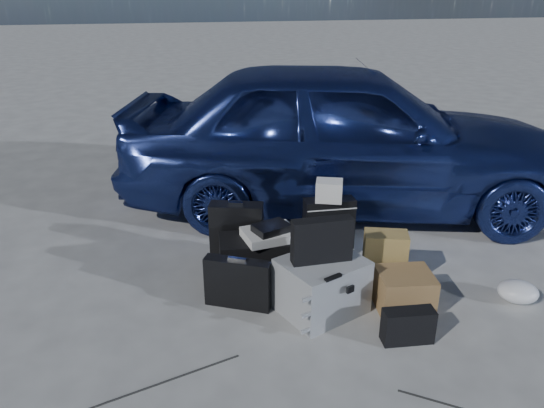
{
  "coord_description": "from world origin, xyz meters",
  "views": [
    {
      "loc": [
        -1.0,
        -3.06,
        2.3
      ],
      "look_at": [
        -0.21,
        0.85,
        0.61
      ],
      "focal_mm": 35.0,
      "sensor_mm": 36.0,
      "label": 1
    }
  ],
  "objects_px": {
    "pelican_case": "(322,286)",
    "car": "(346,135)",
    "briefcase": "(238,283)",
    "suitcase_left": "(237,235)",
    "cardboard_box": "(404,291)",
    "duffel_bag": "(268,259)",
    "suitcase_right": "(329,227)"
  },
  "relations": [
    {
      "from": "car",
      "to": "suitcase_left",
      "type": "distance_m",
      "value": 1.81
    },
    {
      "from": "car",
      "to": "cardboard_box",
      "type": "relative_size",
      "value": 11.67
    },
    {
      "from": "suitcase_right",
      "to": "pelican_case",
      "type": "bearing_deg",
      "value": -108.96
    },
    {
      "from": "pelican_case",
      "to": "cardboard_box",
      "type": "bearing_deg",
      "value": -32.62
    },
    {
      "from": "briefcase",
      "to": "suitcase_left",
      "type": "relative_size",
      "value": 0.87
    },
    {
      "from": "suitcase_left",
      "to": "cardboard_box",
      "type": "height_order",
      "value": "suitcase_left"
    },
    {
      "from": "car",
      "to": "pelican_case",
      "type": "height_order",
      "value": "car"
    },
    {
      "from": "pelican_case",
      "to": "suitcase_right",
      "type": "xyz_separation_m",
      "value": [
        0.31,
        0.85,
        0.06
      ]
    },
    {
      "from": "suitcase_left",
      "to": "car",
      "type": "bearing_deg",
      "value": 55.92
    },
    {
      "from": "suitcase_left",
      "to": "duffel_bag",
      "type": "bearing_deg",
      "value": -38.12
    },
    {
      "from": "suitcase_right",
      "to": "cardboard_box",
      "type": "distance_m",
      "value": 1.01
    },
    {
      "from": "car",
      "to": "briefcase",
      "type": "xyz_separation_m",
      "value": [
        -1.41,
        -1.74,
        -0.6
      ]
    },
    {
      "from": "car",
      "to": "pelican_case",
      "type": "bearing_deg",
      "value": 171.85
    },
    {
      "from": "duffel_bag",
      "to": "briefcase",
      "type": "bearing_deg",
      "value": -128.94
    },
    {
      "from": "briefcase",
      "to": "suitcase_left",
      "type": "bearing_deg",
      "value": 108.58
    },
    {
      "from": "briefcase",
      "to": "suitcase_right",
      "type": "relative_size",
      "value": 0.95
    },
    {
      "from": "pelican_case",
      "to": "suitcase_right",
      "type": "relative_size",
      "value": 1.09
    },
    {
      "from": "suitcase_right",
      "to": "car",
      "type": "bearing_deg",
      "value": 66.41
    },
    {
      "from": "car",
      "to": "duffel_bag",
      "type": "xyz_separation_m",
      "value": [
        -1.11,
        -1.42,
        -0.6
      ]
    },
    {
      "from": "suitcase_left",
      "to": "cardboard_box",
      "type": "xyz_separation_m",
      "value": [
        1.14,
        -0.9,
        -0.14
      ]
    },
    {
      "from": "suitcase_right",
      "to": "cardboard_box",
      "type": "relative_size",
      "value": 1.34
    },
    {
      "from": "cardboard_box",
      "to": "car",
      "type": "bearing_deg",
      "value": 84.66
    },
    {
      "from": "car",
      "to": "suitcase_right",
      "type": "bearing_deg",
      "value": 169.84
    },
    {
      "from": "briefcase",
      "to": "suitcase_left",
      "type": "distance_m",
      "value": 0.63
    },
    {
      "from": "car",
      "to": "pelican_case",
      "type": "distance_m",
      "value": 2.16
    },
    {
      "from": "suitcase_left",
      "to": "duffel_bag",
      "type": "xyz_separation_m",
      "value": [
        0.22,
        -0.3,
        -0.09
      ]
    },
    {
      "from": "car",
      "to": "cardboard_box",
      "type": "xyz_separation_m",
      "value": [
        -0.19,
        -2.02,
        -0.64
      ]
    },
    {
      "from": "suitcase_right",
      "to": "duffel_bag",
      "type": "bearing_deg",
      "value": -149.32
    },
    {
      "from": "cardboard_box",
      "to": "briefcase",
      "type": "bearing_deg",
      "value": 166.95
    },
    {
      "from": "briefcase",
      "to": "cardboard_box",
      "type": "relative_size",
      "value": 1.27
    },
    {
      "from": "suitcase_left",
      "to": "duffel_bag",
      "type": "distance_m",
      "value": 0.38
    },
    {
      "from": "pelican_case",
      "to": "car",
      "type": "bearing_deg",
      "value": 43.89
    }
  ]
}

